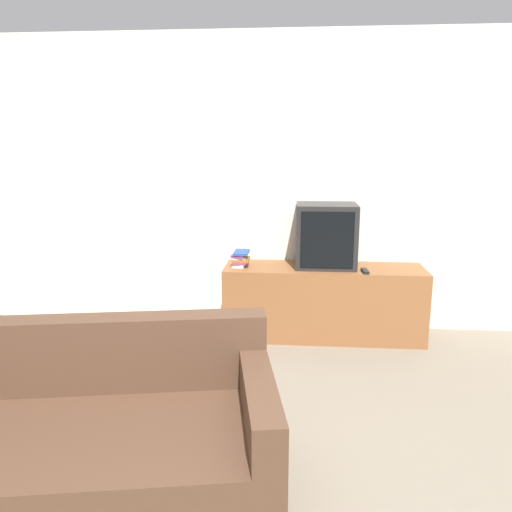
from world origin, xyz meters
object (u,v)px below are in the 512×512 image
at_px(tv_stand, 323,302).
at_px(remote_on_stand, 365,271).
at_px(television, 326,236).
at_px(couch, 53,450).
at_px(book_stack, 240,258).

distance_m(tv_stand, remote_on_stand, 0.48).
xyz_separation_m(television, couch, (-1.36, -2.25, -0.62)).
distance_m(television, remote_on_stand, 0.45).
bearing_deg(book_stack, television, 3.85).
height_order(couch, remote_on_stand, couch).
xyz_separation_m(tv_stand, couch, (-1.35, -2.21, -0.04)).
xyz_separation_m(couch, remote_on_stand, (1.67, 2.06, 0.37)).
xyz_separation_m(television, remote_on_stand, (0.32, -0.19, -0.26)).
bearing_deg(book_stack, tv_stand, 1.08).
relative_size(couch, book_stack, 9.78).
bearing_deg(television, tv_stand, -104.60).
xyz_separation_m(couch, book_stack, (0.62, 2.20, 0.42)).
bearing_deg(couch, book_stack, 64.08).
distance_m(television, couch, 2.70).
xyz_separation_m(television, book_stack, (-0.73, -0.05, -0.20)).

